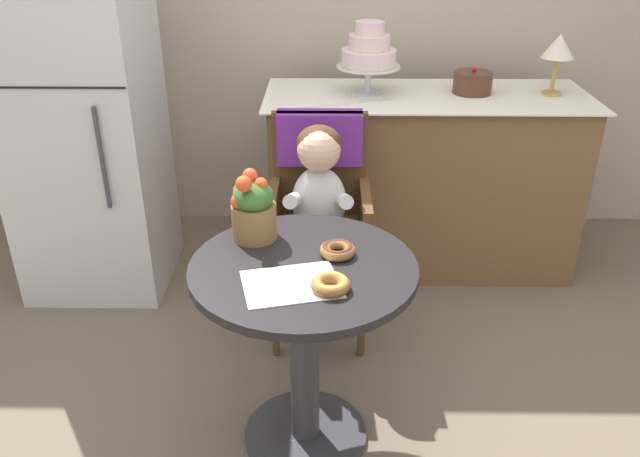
% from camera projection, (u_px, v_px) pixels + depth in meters
% --- Properties ---
extents(ground_plane, '(8.00, 8.00, 0.00)m').
position_uv_depth(ground_plane, '(306.00, 436.00, 2.33)').
color(ground_plane, '#6B5B4C').
extents(cafe_table, '(0.72, 0.72, 0.72)m').
position_uv_depth(cafe_table, '(304.00, 320.00, 2.10)').
color(cafe_table, black).
rests_on(cafe_table, ground).
extents(wicker_chair, '(0.42, 0.45, 0.95)m').
position_uv_depth(wicker_chair, '(319.00, 191.00, 2.70)').
color(wicker_chair, brown).
rests_on(wicker_chair, ground).
extents(seated_child, '(0.27, 0.32, 0.73)m').
position_uv_depth(seated_child, '(319.00, 198.00, 2.54)').
color(seated_child, silver).
rests_on(seated_child, ground).
extents(paper_napkin, '(0.32, 0.27, 0.00)m').
position_uv_depth(paper_napkin, '(291.00, 284.00, 1.89)').
color(paper_napkin, white).
rests_on(paper_napkin, cafe_table).
extents(donut_front, '(0.11, 0.11, 0.04)m').
position_uv_depth(donut_front, '(338.00, 250.00, 2.04)').
color(donut_front, '#936033').
rests_on(donut_front, cafe_table).
extents(donut_mid, '(0.12, 0.12, 0.04)m').
position_uv_depth(donut_mid, '(331.00, 284.00, 1.86)').
color(donut_mid, '#936033').
rests_on(donut_mid, cafe_table).
extents(flower_vase, '(0.15, 0.15, 0.24)m').
position_uv_depth(flower_vase, '(253.00, 208.00, 2.11)').
color(flower_vase, brown).
rests_on(flower_vase, cafe_table).
extents(display_counter, '(1.56, 0.62, 0.90)m').
position_uv_depth(display_counter, '(421.00, 181.00, 3.27)').
color(display_counter, brown).
rests_on(display_counter, ground).
extents(tiered_cake_stand, '(0.30, 0.30, 0.34)m').
position_uv_depth(tiered_cake_stand, '(369.00, 53.00, 2.98)').
color(tiered_cake_stand, silver).
rests_on(tiered_cake_stand, display_counter).
extents(round_layer_cake, '(0.19, 0.19, 0.13)m').
position_uv_depth(round_layer_cake, '(473.00, 82.00, 3.07)').
color(round_layer_cake, '#4C2D1E').
rests_on(round_layer_cake, display_counter).
extents(table_lamp, '(0.15, 0.15, 0.28)m').
position_uv_depth(table_lamp, '(559.00, 49.00, 2.97)').
color(table_lamp, '#B28C47').
rests_on(table_lamp, display_counter).
extents(refrigerator, '(0.64, 0.63, 1.70)m').
position_uv_depth(refrigerator, '(82.00, 116.00, 2.93)').
color(refrigerator, silver).
rests_on(refrigerator, ground).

